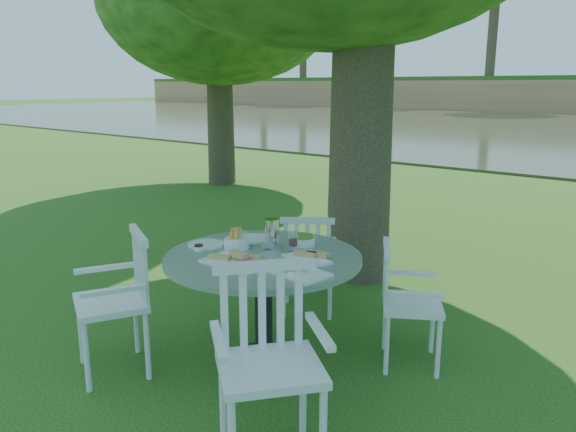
% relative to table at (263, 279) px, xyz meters
% --- Properties ---
extents(ground, '(140.00, 140.00, 0.00)m').
position_rel_table_xyz_m(ground, '(-0.47, 0.63, -0.64)').
color(ground, '#18400D').
rests_on(ground, ground).
extents(table, '(1.32, 1.32, 0.80)m').
position_rel_table_xyz_m(table, '(0.00, 0.00, 0.00)').
color(table, black).
rests_on(table, ground).
extents(chair_ne, '(0.57, 0.58, 0.85)m').
position_rel_table_xyz_m(chair_ne, '(0.70, 0.63, -0.14)').
color(chair_ne, silver).
rests_on(chair_ne, ground).
extents(chair_nw, '(0.60, 0.59, 0.87)m').
position_rel_table_xyz_m(chair_nw, '(-0.31, 0.89, -0.13)').
color(chair_nw, silver).
rests_on(chair_nw, ground).
extents(chair_sw, '(0.63, 0.62, 0.96)m').
position_rel_table_xyz_m(chair_sw, '(-0.69, -0.62, -0.07)').
color(chair_sw, silver).
rests_on(chair_sw, ground).
extents(chair_se, '(0.69, 0.70, 1.01)m').
position_rel_table_xyz_m(chair_se, '(0.63, -0.67, -0.04)').
color(chair_se, silver).
rests_on(chair_se, ground).
extents(tableware, '(1.21, 0.82, 0.20)m').
position_rel_table_xyz_m(tableware, '(-0.03, 0.05, 0.20)').
color(tableware, white).
rests_on(tableware, table).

